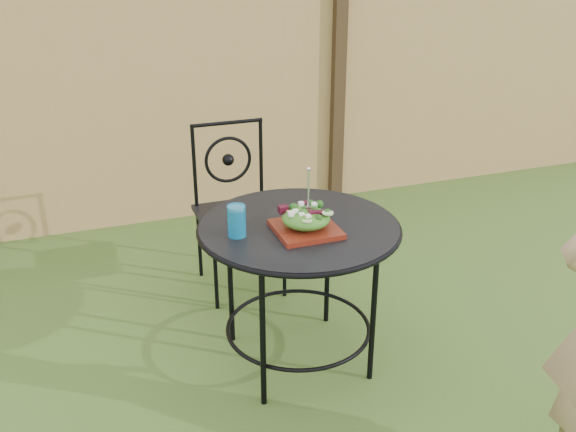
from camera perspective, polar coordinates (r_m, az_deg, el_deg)
The scene contains 8 objects.
ground at distance 2.97m, azimuth -2.39°, elevation -16.42°, with size 60.00×60.00×0.00m, color #2B4415.
fence at distance 4.52m, azimuth -11.26°, elevation 10.92°, with size 8.00×0.12×1.90m.
patio_table at distance 2.94m, azimuth 0.96°, elevation -3.21°, with size 0.92×0.92×0.72m.
patio_chair at distance 3.68m, azimuth -4.60°, elevation 1.09°, with size 0.46×0.46×0.95m.
salad_plate at distance 2.81m, azimuth 1.59°, elevation -1.17°, with size 0.27×0.27×0.02m, color #4A0E0A.
salad at distance 2.78m, azimuth 1.60°, elevation -0.20°, with size 0.21×0.21×0.08m, color #235614.
fork at distance 2.74m, azimuth 1.82°, elevation 2.31°, with size 0.01×0.01×0.18m, color silver.
drinking_glass at distance 2.75m, azimuth -4.59°, elevation -0.43°, with size 0.08×0.08×0.14m, color #0D6D9E.
Camera 1 is at (-0.66, -2.18, 1.92)m, focal length 40.00 mm.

